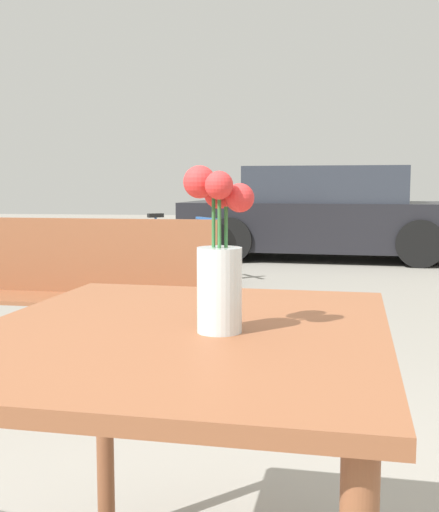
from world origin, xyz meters
The scene contains 5 objects.
table_front centered at (0.00, 0.00, 0.65)m, with size 0.89×1.06×0.75m.
flower_vase centered at (0.08, -0.04, 0.88)m, with size 0.14×0.13×0.32m.
bench_near centered at (-1.06, 1.98, 0.47)m, with size 1.71×0.44×0.85m.
bicycle centered at (-1.12, 5.19, 0.34)m, with size 1.28×0.96×0.74m.
parked_car centered at (0.53, 7.81, 0.60)m, with size 4.00×1.96×1.27m.
Camera 1 is at (0.24, -1.25, 1.03)m, focal length 45.00 mm.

